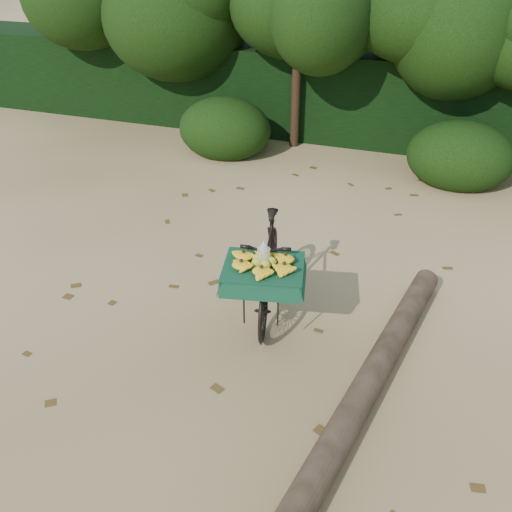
% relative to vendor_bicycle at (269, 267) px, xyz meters
% --- Properties ---
extents(ground, '(80.00, 80.00, 0.00)m').
position_rel_vendor_bicycle_xyz_m(ground, '(0.48, 0.45, -0.60)').
color(ground, tan).
rests_on(ground, ground).
extents(vendor_bicycle, '(1.09, 2.01, 1.16)m').
position_rel_vendor_bicycle_xyz_m(vendor_bicycle, '(0.00, 0.00, 0.00)').
color(vendor_bicycle, black).
rests_on(vendor_bicycle, ground).
extents(fallen_log, '(0.98, 3.87, 0.28)m').
position_rel_vendor_bicycle_xyz_m(fallen_log, '(1.41, -0.83, -0.46)').
color(fallen_log, brown).
rests_on(fallen_log, ground).
extents(hedge_backdrop, '(26.00, 1.80, 1.80)m').
position_rel_vendor_bicycle_xyz_m(hedge_backdrop, '(0.48, 6.75, 0.30)').
color(hedge_backdrop, black).
rests_on(hedge_backdrop, ground).
extents(tree_row, '(14.50, 2.00, 4.00)m').
position_rel_vendor_bicycle_xyz_m(tree_row, '(-0.17, 5.95, 1.40)').
color(tree_row, black).
rests_on(tree_row, ground).
extents(bush_clumps, '(8.80, 1.70, 0.90)m').
position_rel_vendor_bicycle_xyz_m(bush_clumps, '(0.98, 4.75, -0.15)').
color(bush_clumps, black).
rests_on(bush_clumps, ground).
extents(leaf_litter, '(7.00, 7.30, 0.01)m').
position_rel_vendor_bicycle_xyz_m(leaf_litter, '(0.48, 1.10, -0.59)').
color(leaf_litter, '#523916').
rests_on(leaf_litter, ground).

